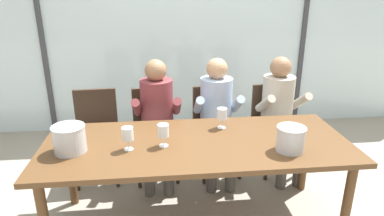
# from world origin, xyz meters

# --- Properties ---
(ground) EXTENTS (14.00, 14.00, 0.00)m
(ground) POSITION_xyz_m (0.00, 1.00, 0.00)
(ground) COLOR #9E9384
(window_glass_panel) EXTENTS (7.56, 0.03, 2.60)m
(window_glass_panel) POSITION_xyz_m (0.00, 2.11, 1.30)
(window_glass_panel) COLOR silver
(window_glass_panel) RESTS_ON ground
(window_mullion_left) EXTENTS (0.06, 0.06, 2.60)m
(window_mullion_left) POSITION_xyz_m (-1.70, 2.09, 1.30)
(window_mullion_left) COLOR #38383D
(window_mullion_left) RESTS_ON ground
(window_mullion_right) EXTENTS (0.06, 0.06, 2.60)m
(window_mullion_right) POSITION_xyz_m (1.70, 2.09, 1.30)
(window_mullion_right) COLOR #38383D
(window_mullion_right) RESTS_ON ground
(hillside_vineyard) EXTENTS (13.56, 2.40, 1.64)m
(hillside_vineyard) POSITION_xyz_m (0.00, 6.23, 0.82)
(hillside_vineyard) COLOR #477A38
(hillside_vineyard) RESTS_ON ground
(dining_table) EXTENTS (2.36, 0.94, 0.74)m
(dining_table) POSITION_xyz_m (0.00, 0.00, 0.67)
(dining_table) COLOR brown
(dining_table) RESTS_ON ground
(chair_near_curtain) EXTENTS (0.46, 0.46, 0.90)m
(chair_near_curtain) POSITION_xyz_m (-0.92, 0.87, 0.53)
(chair_near_curtain) COLOR #332319
(chair_near_curtain) RESTS_ON ground
(chair_left_of_center) EXTENTS (0.48, 0.48, 0.90)m
(chair_left_of_center) POSITION_xyz_m (-0.33, 0.86, 0.53)
(chair_left_of_center) COLOR #332319
(chair_left_of_center) RESTS_ON ground
(chair_center) EXTENTS (0.50, 0.50, 0.90)m
(chair_center) POSITION_xyz_m (0.30, 0.87, 0.53)
(chair_center) COLOR #332319
(chair_center) RESTS_ON ground
(chair_right_of_center) EXTENTS (0.50, 0.50, 0.90)m
(chair_right_of_center) POSITION_xyz_m (0.93, 0.88, 0.53)
(chair_right_of_center) COLOR #332319
(chair_right_of_center) RESTS_ON ground
(person_maroon_top) EXTENTS (0.46, 0.61, 1.22)m
(person_maroon_top) POSITION_xyz_m (-0.30, 0.74, 0.70)
(person_maroon_top) COLOR brown
(person_maroon_top) RESTS_ON ground
(person_pale_blue_shirt) EXTENTS (0.47, 0.61, 1.22)m
(person_pale_blue_shirt) POSITION_xyz_m (0.29, 0.74, 0.70)
(person_pale_blue_shirt) COLOR #9EB2D1
(person_pale_blue_shirt) RESTS_ON ground
(person_beige_jumper) EXTENTS (0.49, 0.63, 1.22)m
(person_beige_jumper) POSITION_xyz_m (0.94, 0.74, 0.70)
(person_beige_jumper) COLOR #B7AD9E
(person_beige_jumper) RESTS_ON ground
(ice_bucket_primary) EXTENTS (0.21, 0.21, 0.19)m
(ice_bucket_primary) POSITION_xyz_m (0.65, -0.22, 0.84)
(ice_bucket_primary) COLOR #B7B7BC
(ice_bucket_primary) RESTS_ON dining_table
(ice_bucket_secondary) EXTENTS (0.24, 0.24, 0.20)m
(ice_bucket_secondary) POSITION_xyz_m (-0.93, -0.06, 0.84)
(ice_bucket_secondary) COLOR #B7B7BC
(ice_bucket_secondary) RESTS_ON dining_table
(wine_glass_by_left_taster) EXTENTS (0.08, 0.08, 0.17)m
(wine_glass_by_left_taster) POSITION_xyz_m (0.24, 0.25, 0.86)
(wine_glass_by_left_taster) COLOR silver
(wine_glass_by_left_taster) RESTS_ON dining_table
(wine_glass_near_bucket) EXTENTS (0.08, 0.08, 0.17)m
(wine_glass_near_bucket) POSITION_xyz_m (-0.26, -0.05, 0.86)
(wine_glass_near_bucket) COLOR silver
(wine_glass_near_bucket) RESTS_ON dining_table
(wine_glass_center_pour) EXTENTS (0.08, 0.08, 0.17)m
(wine_glass_center_pour) POSITION_xyz_m (-0.51, -0.08, 0.86)
(wine_glass_center_pour) COLOR silver
(wine_glass_center_pour) RESTS_ON dining_table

